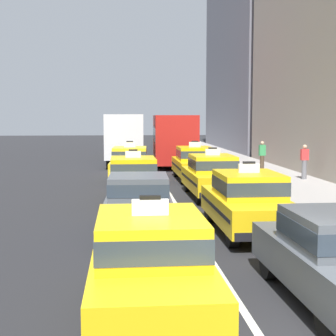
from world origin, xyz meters
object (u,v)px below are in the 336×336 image
Objects in this scene: taxi_left_fourth at (130,163)px; pedestrian_near_crosswalk at (262,155)px; taxi_left_sixth at (125,145)px; pedestrian_mid_block at (304,162)px; taxi_right_third at (212,175)px; sedan_left_second at (138,202)px; taxi_left_third at (133,179)px; taxi_right_fourth at (194,163)px; box_truck_left_fifth at (125,138)px; bus_right_fifth at (173,136)px; taxi_left_nearest at (150,263)px; taxi_right_second at (247,201)px.

taxi_left_fourth is 2.87× the size of pedestrian_near_crosswalk.
taxi_left_fourth is at bearing -158.18° from pedestrian_near_crosswalk.
taxi_left_sixth reaches higher than pedestrian_mid_block.
taxi_left_fourth reaches higher than pedestrian_near_crosswalk.
pedestrian_near_crosswalk is at bearing 62.73° from taxi_right_third.
taxi_left_third reaches higher than sedan_left_second.
taxi_right_fourth is (3.15, 11.28, 0.03)m from sedan_left_second.
box_truck_left_fifth is at bearing 145.41° from pedestrian_near_crosswalk.
box_truck_left_fifth is 0.62× the size of bus_right_fifth.
taxi_right_fourth is 0.40× the size of bus_right_fifth.
taxi_left_nearest is 32.69m from taxi_left_sixth.
taxi_right_fourth reaches higher than pedestrian_mid_block.
taxi_left_nearest is 26.92m from bus_right_fifth.
taxi_right_third is 0.40× the size of bus_right_fifth.
pedestrian_mid_block is (0.87, -4.29, 0.02)m from pedestrian_near_crosswalk.
sedan_left_second is 0.95× the size of taxi_left_sixth.
taxi_left_nearest is 17.34m from taxi_left_fourth.
pedestrian_mid_block is at bearing -8.96° from taxi_left_fourth.
taxi_left_third is (0.01, 10.97, 0.00)m from taxi_left_nearest.
box_truck_left_fifth is 9.28m from pedestrian_near_crosswalk.
taxi_right_second reaches higher than pedestrian_near_crosswalk.
taxi_right_second is at bearing -117.35° from pedestrian_mid_block.
taxi_right_third is (3.17, -20.83, 0.00)m from taxi_left_sixth.
sedan_left_second is 13.04m from pedestrian_mid_block.
taxi_right_second is at bearing -91.23° from taxi_right_third.
taxi_left_sixth is at bearing 89.35° from box_truck_left_fifth.
pedestrian_near_crosswalk is at bearing -55.53° from bus_right_fifth.
taxi_left_third is 7.04m from taxi_right_fourth.
taxi_left_sixth is at bearing 116.76° from pedestrian_mid_block.
pedestrian_mid_block is at bearing 38.50° from taxi_right_third.
taxi_left_fourth is 6.29m from taxi_right_third.
taxi_right_second is at bearing -75.82° from taxi_left_fourth.
taxi_left_nearest is 1.00× the size of taxi_right_second.
pedestrian_mid_block is (5.37, 10.37, 0.11)m from taxi_right_second.
taxi_right_fourth is at bearing 63.24° from taxi_left_third.
pedestrian_near_crosswalk is at bearing 35.63° from taxi_right_fourth.
sedan_left_second is at bearing -89.46° from box_truck_left_fifth.
pedestrian_mid_block is at bearing 31.31° from taxi_left_third.
sedan_left_second is 4.99m from taxi_left_third.
taxi_left_fourth is 0.41× the size of bus_right_fifth.
box_truck_left_fifth is 1.54× the size of taxi_right_third.
pedestrian_mid_block is (8.40, -16.66, 0.11)m from taxi_left_sixth.
taxi_left_third is at bearing -148.69° from pedestrian_mid_block.
pedestrian_mid_block is at bearing -48.36° from box_truck_left_fifth.
taxi_right_second is at bearing -91.08° from taxi_right_fourth.
pedestrian_mid_block is (8.30, 10.05, 0.14)m from sedan_left_second.
taxi_left_third is 0.98× the size of taxi_left_fourth.
pedestrian_near_crosswalk is at bearing -58.68° from taxi_left_sixth.
taxi_left_fourth is at bearing 90.01° from taxi_left_third.
taxi_right_second is at bearing -107.03° from pedestrian_near_crosswalk.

